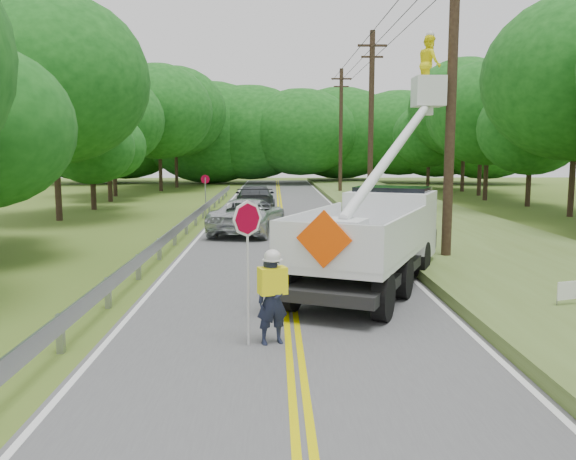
{
  "coord_description": "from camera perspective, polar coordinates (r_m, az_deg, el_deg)",
  "views": [
    {
      "loc": [
        -0.35,
        -9.13,
        3.52
      ],
      "look_at": [
        0.0,
        6.0,
        1.5
      ],
      "focal_mm": 37.03,
      "sensor_mm": 36.0,
      "label": 1
    }
  ],
  "objects": [
    {
      "name": "tall_grass_verge",
      "position": [
        24.53,
        16.37,
        -0.6
      ],
      "size": [
        7.0,
        96.0,
        0.3
      ],
      "primitive_type": "cube",
      "color": "#4C6027",
      "rests_on": "ground"
    },
    {
      "name": "treeline_horizon",
      "position": [
        65.4,
        -1.06,
        9.33
      ],
      "size": [
        56.52,
        13.94,
        11.02
      ],
      "color": "#124712",
      "rests_on": "ground"
    },
    {
      "name": "road",
      "position": [
        23.4,
        -0.45,
        -1.03
      ],
      "size": [
        7.2,
        96.0,
        0.03
      ],
      "color": "#4C4C4E",
      "rests_on": "ground"
    },
    {
      "name": "guardrail",
      "position": [
        24.5,
        -9.92,
        0.53
      ],
      "size": [
        0.18,
        48.0,
        0.77
      ],
      "color": "gray",
      "rests_on": "ground"
    },
    {
      "name": "treeline_right",
      "position": [
        37.2,
        24.51,
        11.57
      ],
      "size": [
        12.53,
        53.32,
        11.69
      ],
      "color": "#332319",
      "rests_on": "ground"
    },
    {
      "name": "suv_silver",
      "position": [
        25.45,
        -3.83,
        1.37
      ],
      "size": [
        3.43,
        5.75,
        1.5
      ],
      "primitive_type": "imported",
      "rotation": [
        0.0,
        0.0,
        2.96
      ],
      "color": "silver",
      "rests_on": "road"
    },
    {
      "name": "flagger",
      "position": [
        10.82,
        -1.58,
        -6.08
      ],
      "size": [
        1.03,
        0.62,
        2.64
      ],
      "color": "#191E33",
      "rests_on": "road"
    },
    {
      "name": "suv_darkgrey",
      "position": [
        34.12,
        -3.2,
        3.04
      ],
      "size": [
        2.4,
        5.53,
        1.59
      ],
      "primitive_type": "imported",
      "rotation": [
        0.0,
        0.0,
        3.17
      ],
      "color": "#373B3F",
      "rests_on": "road"
    },
    {
      "name": "stop_sign_permanent",
      "position": [
        31.84,
        -7.94,
        3.86
      ],
      "size": [
        0.47,
        0.15,
        2.28
      ],
      "color": "gray",
      "rests_on": "ground"
    },
    {
      "name": "yard_sign",
      "position": [
        13.86,
        25.29,
        -5.39
      ],
      "size": [
        0.54,
        0.2,
        0.8
      ],
      "color": "white",
      "rests_on": "ground"
    },
    {
      "name": "bucket_truck",
      "position": [
        16.23,
        8.99,
        0.64
      ],
      "size": [
        5.19,
        7.54,
        6.91
      ],
      "color": "black",
      "rests_on": "road"
    },
    {
      "name": "ground",
      "position": [
        9.79,
        0.83,
        -13.46
      ],
      "size": [
        140.0,
        140.0,
        0.0
      ],
      "primitive_type": "plane",
      "color": "#455A1D",
      "rests_on": "ground"
    },
    {
      "name": "utility_poles",
      "position": [
        26.75,
        10.42,
        11.23
      ],
      "size": [
        1.6,
        43.3,
        10.0
      ],
      "color": "black",
      "rests_on": "ground"
    },
    {
      "name": "treeline_left",
      "position": [
        42.19,
        -15.79,
        11.09
      ],
      "size": [
        11.81,
        54.33,
        11.53
      ],
      "color": "#332319",
      "rests_on": "ground"
    }
  ]
}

